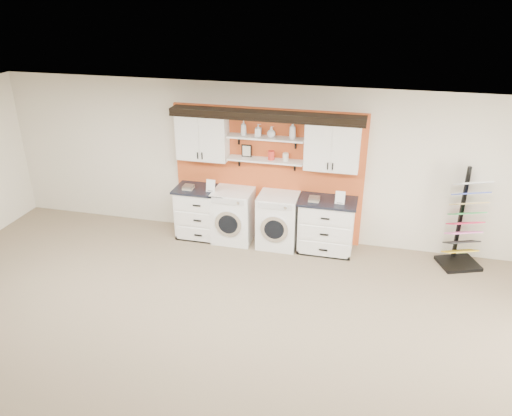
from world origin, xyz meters
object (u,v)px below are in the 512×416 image
(base_cabinet_left, at_px, (203,212))
(base_cabinet_right, at_px, (326,225))
(sample_rack, at_px, (462,236))
(dryer, at_px, (278,220))
(washer, at_px, (234,215))

(base_cabinet_left, relative_size, base_cabinet_right, 0.99)
(base_cabinet_right, relative_size, sample_rack, 0.58)
(dryer, distance_m, sample_rack, 3.08)
(dryer, bearing_deg, base_cabinet_right, 0.23)
(washer, xyz_separation_m, dryer, (0.82, 0.00, -0.00))
(washer, distance_m, dryer, 0.82)
(base_cabinet_left, height_order, washer, washer)
(base_cabinet_left, bearing_deg, sample_rack, 0.43)
(base_cabinet_right, bearing_deg, sample_rack, 0.88)
(washer, relative_size, sample_rack, 0.57)
(base_cabinet_right, bearing_deg, dryer, -179.77)
(washer, bearing_deg, base_cabinet_right, 0.11)
(dryer, bearing_deg, base_cabinet_left, 179.86)
(base_cabinet_right, relative_size, dryer, 1.02)
(base_cabinet_left, bearing_deg, dryer, -0.14)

